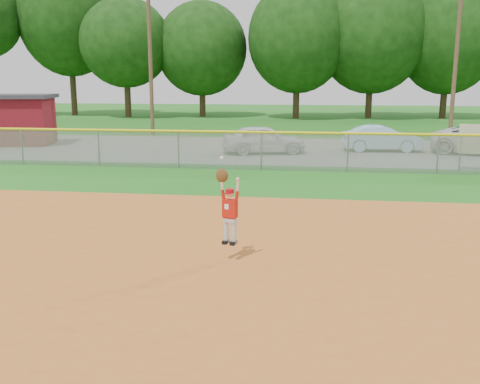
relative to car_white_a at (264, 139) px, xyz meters
name	(u,v)px	position (x,y,z in m)	size (l,w,h in m)	color
ground	(218,250)	(0.31, -14.55, -0.70)	(120.00, 120.00, 0.00)	#1B5E15
clay_infield	(185,308)	(0.31, -17.55, -0.68)	(24.00, 16.00, 0.04)	#A8581E
parking_strip	(272,150)	(0.31, 1.45, -0.69)	(44.00, 10.00, 0.03)	slate
car_white_a	(264,139)	(0.00, 0.00, 0.00)	(1.59, 3.96, 1.35)	silver
car_blue	(382,138)	(5.67, 1.50, -0.05)	(1.33, 3.80, 1.25)	#90C0D7
utility_shed	(20,119)	(-13.26, 1.65, 0.67)	(4.06, 3.42, 2.69)	#5D0D14
outfield_fence	(261,148)	(0.31, -4.55, 0.18)	(40.06, 0.10, 1.55)	gray
power_lines	(298,58)	(1.31, 7.45, 3.97)	(19.40, 0.24, 9.00)	#4C3823
tree_line	(303,30)	(1.27, 23.35, 6.83)	(62.37, 13.00, 14.43)	#422D1C
ballplayer	(229,207)	(0.66, -15.22, 0.41)	(0.50, 0.28, 1.75)	silver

